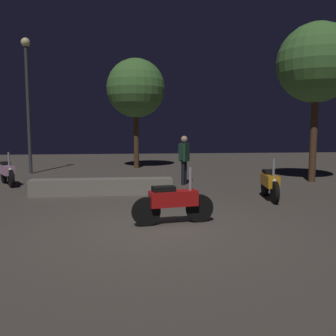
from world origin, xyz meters
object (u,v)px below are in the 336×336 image
at_px(streetlamp_near, 27,89).
at_px(motorcycle_red_foreground, 173,202).
at_px(motorcycle_pink_parked_right, 7,172).
at_px(person_rider_beside, 184,156).
at_px(motorcycle_orange_parked_left, 270,183).

bearing_deg(streetlamp_near, motorcycle_red_foreground, -60.16).
bearing_deg(motorcycle_pink_parked_right, motorcycle_red_foreground, 12.61).
bearing_deg(person_rider_beside, motorcycle_pink_parked_right, -150.99).
relative_size(motorcycle_red_foreground, motorcycle_pink_parked_right, 1.10).
bearing_deg(motorcycle_pink_parked_right, streetlamp_near, 151.91).
relative_size(motorcycle_orange_parked_left, motorcycle_pink_parked_right, 1.11).
relative_size(motorcycle_orange_parked_left, person_rider_beside, 1.02).
distance_m(motorcycle_red_foreground, person_rider_beside, 5.05).
height_order(motorcycle_orange_parked_left, person_rider_beside, person_rider_beside).
height_order(motorcycle_red_foreground, motorcycle_pink_parked_right, same).
xyz_separation_m(motorcycle_orange_parked_left, person_rider_beside, (-1.87, 2.73, 0.52)).
distance_m(person_rider_beside, streetlamp_near, 7.33).
relative_size(motorcycle_pink_parked_right, person_rider_beside, 0.92).
bearing_deg(motorcycle_red_foreground, motorcycle_pink_parked_right, 121.64).
distance_m(motorcycle_pink_parked_right, streetlamp_near, 4.33).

